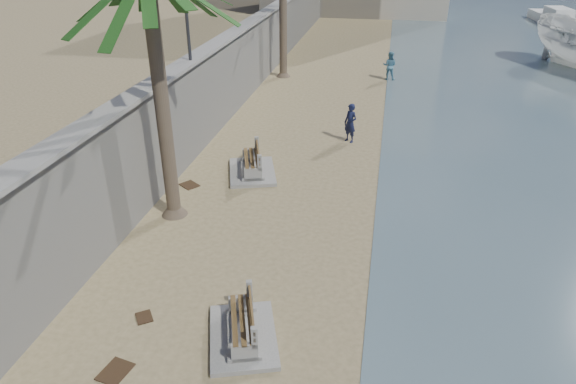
{
  "coord_description": "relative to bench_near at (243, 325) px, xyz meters",
  "views": [
    {
      "loc": [
        1.99,
        -5.75,
        7.95
      ],
      "look_at": [
        -0.5,
        7.0,
        1.2
      ],
      "focal_mm": 32.0,
      "sensor_mm": 36.0,
      "label": 1
    }
  ],
  "objects": [
    {
      "name": "bench_near",
      "position": [
        0.0,
        0.0,
        0.0
      ],
      "size": [
        1.99,
        2.41,
        0.86
      ],
      "color": "gray",
      "rests_on": "ground_plane"
    },
    {
      "name": "debris_d",
      "position": [
        -2.4,
        0.2,
        -0.36
      ],
      "size": [
        0.53,
        0.55,
        0.03
      ],
      "primitive_type": "cube",
      "rotation": [
        0.0,
        0.0,
        5.33
      ],
      "color": "#382616",
      "rests_on": "ground_plane"
    },
    {
      "name": "yacht_far",
      "position": [
        16.95,
        44.44,
        -0.03
      ],
      "size": [
        2.94,
        7.67,
        1.5
      ],
      "primitive_type": null,
      "rotation": [
        0.0,
        0.0,
        1.69
      ],
      "color": "silver",
      "rests_on": "bay_water"
    },
    {
      "name": "debris_c",
      "position": [
        -3.8,
        6.78,
        -0.36
      ],
      "size": [
        0.79,
        0.76,
        0.03
      ],
      "primitive_type": "cube",
      "rotation": [
        0.0,
        0.0,
        5.65
      ],
      "color": "#382616",
      "rests_on": "ground_plane"
    },
    {
      "name": "person_a",
      "position": [
        1.26,
        11.9,
        0.54
      ],
      "size": [
        0.8,
        0.76,
        1.84
      ],
      "primitive_type": "imported",
      "rotation": [
        0.0,
        0.0,
        -0.63
      ],
      "color": "#141837",
      "rests_on": "ground_plane"
    },
    {
      "name": "wall_cap",
      "position": [
        -4.62,
        17.68,
        3.17
      ],
      "size": [
        0.8,
        70.0,
        0.12
      ],
      "primitive_type": "cube",
      "color": "gray",
      "rests_on": "seawall"
    },
    {
      "name": "bench_far",
      "position": [
        -1.92,
        8.14,
        0.05
      ],
      "size": [
        2.21,
        2.7,
        0.97
      ],
      "color": "gray",
      "rests_on": "ground_plane"
    },
    {
      "name": "seawall",
      "position": [
        -4.62,
        17.68,
        1.37
      ],
      "size": [
        0.45,
        70.0,
        3.5
      ],
      "primitive_type": "cube",
      "color": "gray",
      "rests_on": "ground_plane"
    },
    {
      "name": "debris_b",
      "position": [
        -2.27,
        -1.41,
        -0.36
      ],
      "size": [
        0.64,
        0.74,
        0.03
      ],
      "primitive_type": "cube",
      "rotation": [
        0.0,
        0.0,
        4.51
      ],
      "color": "#382616",
      "rests_on": "ground_plane"
    },
    {
      "name": "person_b",
      "position": [
        2.65,
        22.04,
        0.51
      ],
      "size": [
        0.93,
        0.76,
        1.77
      ],
      "primitive_type": "imported",
      "rotation": [
        0.0,
        0.0,
        3.02
      ],
      "color": "teal",
      "rests_on": "ground_plane"
    }
  ]
}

